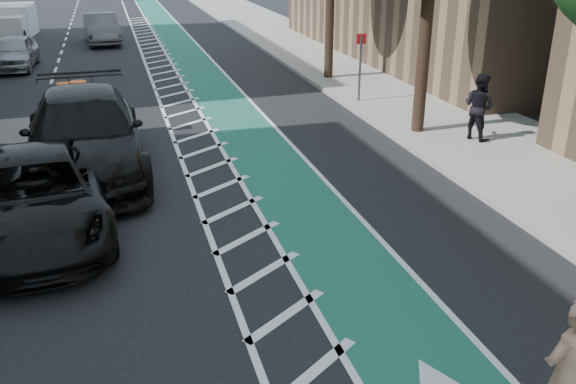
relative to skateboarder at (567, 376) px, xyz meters
name	(u,v)px	position (x,y,z in m)	size (l,w,h in m)	color
ground	(190,332)	(-3.70, 3.47, -1.07)	(120.00, 120.00, 0.00)	black
bike_lane	(244,130)	(-0.70, 13.47, -1.06)	(2.00, 90.00, 0.01)	#1C6253
buffer_strip	(196,134)	(-2.20, 13.47, -1.06)	(1.40, 90.00, 0.01)	silver
sidewalk_right	(434,113)	(5.80, 13.47, -0.99)	(5.00, 90.00, 0.15)	gray
curb_right	(366,118)	(3.35, 13.47, -0.99)	(0.12, 90.00, 0.16)	gray
sign_post	(360,67)	(3.90, 15.47, 0.29)	(0.35, 0.08, 2.47)	#4C4C4C
skateboarder	(567,376)	(0.00, 0.00, 0.00)	(0.70, 0.46, 1.93)	tan
suv_near	(37,195)	(-6.10, 7.67, -0.26)	(2.66, 5.77, 1.60)	black
suv_far	(84,135)	(-5.25, 10.97, -0.07)	(2.78, 6.85, 1.99)	black
car_silver	(14,52)	(-8.62, 25.83, -0.33)	(1.75, 4.34, 1.48)	gray
car_grey	(101,29)	(-4.79, 32.36, -0.25)	(1.72, 4.94, 1.63)	#59585D
pedestrian	(479,106)	(5.43, 10.37, 0.02)	(0.91, 0.71, 1.88)	black
box_truck	(15,23)	(-9.81, 36.60, -0.25)	(2.26, 4.38, 1.76)	white
barrel_b	(80,96)	(-5.60, 17.47, -0.60)	(0.72, 0.72, 0.98)	#E05A0B
barrel_c	(65,96)	(-6.10, 17.97, -0.67)	(0.62, 0.62, 0.85)	#EC4F0C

